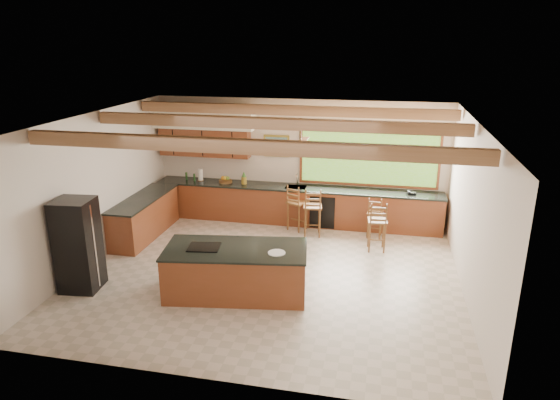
# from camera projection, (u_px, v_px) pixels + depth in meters

# --- Properties ---
(ground) EXTENTS (7.20, 7.20, 0.00)m
(ground) POSITION_uv_depth(u_px,v_px,m) (269.00, 274.00, 9.73)
(ground) COLOR beige
(ground) RESTS_ON ground
(room_shell) EXTENTS (7.27, 6.54, 3.02)m
(room_shell) POSITION_uv_depth(u_px,v_px,m) (267.00, 155.00, 9.68)
(room_shell) COLOR beige
(room_shell) RESTS_ON ground
(counter_run) EXTENTS (7.12, 3.10, 1.24)m
(counter_run) POSITION_uv_depth(u_px,v_px,m) (260.00, 207.00, 12.09)
(counter_run) COLOR brown
(counter_run) RESTS_ON ground
(island) EXTENTS (2.64, 1.53, 0.89)m
(island) POSITION_uv_depth(u_px,v_px,m) (236.00, 271.00, 8.88)
(island) COLOR brown
(island) RESTS_ON ground
(refrigerator) EXTENTS (0.73, 0.71, 1.70)m
(refrigerator) POSITION_uv_depth(u_px,v_px,m) (78.00, 245.00, 8.93)
(refrigerator) COLOR black
(refrigerator) RESTS_ON ground
(bar_stool_a) EXTENTS (0.53, 0.54, 1.13)m
(bar_stool_a) POSITION_uv_depth(u_px,v_px,m) (297.00, 204.00, 11.72)
(bar_stool_a) COLOR brown
(bar_stool_a) RESTS_ON ground
(bar_stool_b) EXTENTS (0.48, 0.48, 1.17)m
(bar_stool_b) POSITION_uv_depth(u_px,v_px,m) (312.00, 208.00, 11.37)
(bar_stool_b) COLOR brown
(bar_stool_b) RESTS_ON ground
(bar_stool_c) EXTENTS (0.37, 0.37, 0.97)m
(bar_stool_c) POSITION_uv_depth(u_px,v_px,m) (375.00, 214.00, 11.31)
(bar_stool_c) COLOR brown
(bar_stool_c) RESTS_ON ground
(bar_stool_d) EXTENTS (0.44, 0.44, 1.11)m
(bar_stool_d) POSITION_uv_depth(u_px,v_px,m) (377.00, 222.00, 10.57)
(bar_stool_d) COLOR brown
(bar_stool_d) RESTS_ON ground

